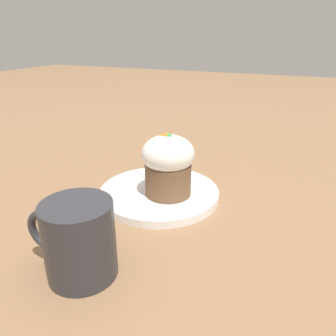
# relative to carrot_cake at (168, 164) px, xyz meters

# --- Properties ---
(ground_plane) EXTENTS (4.00, 4.00, 0.00)m
(ground_plane) POSITION_rel_carrot_cake_xyz_m (0.02, -0.01, -0.07)
(ground_plane) COLOR #846042
(dessert_plate) EXTENTS (0.22, 0.22, 0.01)m
(dessert_plate) POSITION_rel_carrot_cake_xyz_m (0.02, -0.01, -0.06)
(dessert_plate) COLOR white
(dessert_plate) RESTS_ON ground_plane
(carrot_cake) EXTENTS (0.09, 0.09, 0.11)m
(carrot_cake) POSITION_rel_carrot_cake_xyz_m (0.00, 0.00, 0.00)
(carrot_cake) COLOR brown
(carrot_cake) RESTS_ON dessert_plate
(spoon) EXTENTS (0.11, 0.09, 0.01)m
(spoon) POSITION_rel_carrot_cake_xyz_m (0.03, -0.02, -0.05)
(spoon) COLOR silver
(spoon) RESTS_ON dessert_plate
(coffee_cup) EXTENTS (0.12, 0.09, 0.10)m
(coffee_cup) POSITION_rel_carrot_cake_xyz_m (0.03, 0.22, -0.02)
(coffee_cup) COLOR #2D2D33
(coffee_cup) RESTS_ON ground_plane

